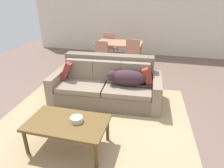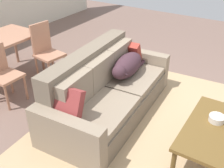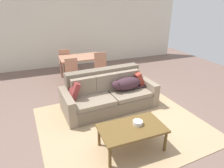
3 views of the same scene
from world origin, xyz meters
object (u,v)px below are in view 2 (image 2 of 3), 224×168
dining_chair_near_left (2,72)px  dining_chair_near_right (46,50)px  coffee_table (216,132)px  couch (106,91)px  dog_on_left_cushion (127,66)px  bowl_on_coffee_table (217,119)px  throw_pillow_by_left_arm (65,105)px  throw_pillow_by_right_arm (129,53)px

dining_chair_near_left → dining_chair_near_right: bearing=-2.9°
coffee_table → dining_chair_near_right: dining_chair_near_right is taller
couch → coffee_table: bearing=-98.9°
dog_on_left_cushion → bowl_on_coffee_table: size_ratio=5.17×
coffee_table → bowl_on_coffee_table: 0.16m
dog_on_left_cushion → dining_chair_near_right: bearing=91.6°
throw_pillow_by_left_arm → throw_pillow_by_right_arm: (1.63, 0.11, -0.01)m
bowl_on_coffee_table → dining_chair_near_right: size_ratio=0.18×
coffee_table → dining_chair_near_left: bearing=98.3°
dog_on_left_cushion → dining_chair_near_right: size_ratio=0.91×
dog_on_left_cushion → coffee_table: 1.54m
dog_on_left_cushion → coffee_table: size_ratio=0.80×
throw_pillow_by_left_arm → coffee_table: throw_pillow_by_left_arm is taller
dining_chair_near_left → throw_pillow_by_left_arm: bearing=-99.4°
dog_on_left_cushion → dining_chair_near_right: 1.47m
dog_on_left_cushion → throw_pillow_by_right_arm: bearing=21.6°
couch → coffee_table: couch is taller
dog_on_left_cushion → throw_pillow_by_right_arm: size_ratio=2.37×
bowl_on_coffee_table → dining_chair_near_right: bearing=84.2°
coffee_table → dining_chair_near_left: 2.97m
throw_pillow_by_left_arm → dining_chair_near_left: dining_chair_near_left is taller
couch → dog_on_left_cushion: bearing=-16.2°
bowl_on_coffee_table → dog_on_left_cushion: bearing=72.8°
throw_pillow_by_right_arm → dining_chair_near_left: 1.92m
throw_pillow_by_right_arm → dining_chair_near_left: bearing=136.2°
throw_pillow_by_right_arm → dog_on_left_cushion: bearing=-154.6°
throw_pillow_by_right_arm → coffee_table: throw_pillow_by_right_arm is taller
throw_pillow_by_right_arm → throw_pillow_by_left_arm: bearing=-176.2°
couch → throw_pillow_by_left_arm: 0.86m
throw_pillow_by_left_arm → couch: bearing=0.9°
throw_pillow_by_left_arm → throw_pillow_by_right_arm: 1.64m
throw_pillow_by_left_arm → dining_chair_near_right: size_ratio=0.42×
throw_pillow_by_right_arm → bowl_on_coffee_table: size_ratio=2.18×
throw_pillow_by_right_arm → dining_chair_near_right: dining_chair_near_right is taller
couch → dining_chair_near_right: dining_chair_near_right is taller
couch → bowl_on_coffee_table: (-0.01, -1.48, 0.15)m
dining_chair_near_left → throw_pillow_by_right_arm: bearing=-43.2°
coffee_table → dining_chair_near_left: size_ratio=1.28×
dog_on_left_cushion → throw_pillow_by_left_arm: (-1.24, 0.08, 0.02)m
dog_on_left_cushion → bowl_on_coffee_table: bearing=-111.0°
dining_chair_near_right → coffee_table: bearing=-91.0°
dog_on_left_cushion → throw_pillow_by_left_arm: bearing=172.5°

